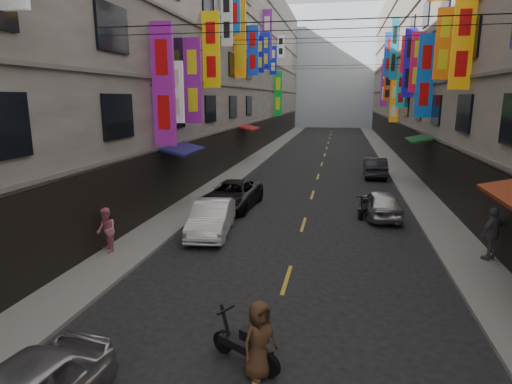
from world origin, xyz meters
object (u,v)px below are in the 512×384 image
at_px(car_right_mid, 381,204).
at_px(pedestrian_crossing, 259,340).
at_px(scooter_crossing, 246,345).
at_px(car_right_far, 375,167).
at_px(pedestrian_lfar, 106,230).
at_px(scooter_far_right, 365,207).
at_px(car_left_far, 232,195).
at_px(car_left_mid, 212,218).
at_px(pedestrian_rfar, 492,234).

relative_size(car_right_mid, pedestrian_crossing, 2.36).
bearing_deg(scooter_crossing, pedestrian_crossing, -105.04).
relative_size(car_right_far, pedestrian_lfar, 2.62).
distance_m(scooter_far_right, car_left_far, 6.56).
xyz_separation_m(scooter_far_right, pedestrian_lfar, (-9.26, -7.03, 0.48)).
xyz_separation_m(car_left_mid, pedestrian_lfar, (-2.95, -3.03, 0.24)).
relative_size(car_right_far, pedestrian_crossing, 2.60).
relative_size(car_left_mid, pedestrian_crossing, 2.57).
bearing_deg(car_left_far, car_right_far, 56.65).
bearing_deg(car_right_mid, scooter_crossing, 67.21).
height_order(scooter_far_right, car_left_far, car_left_far).
relative_size(car_right_mid, car_right_far, 0.91).
height_order(scooter_far_right, pedestrian_crossing, pedestrian_crossing).
distance_m(scooter_crossing, pedestrian_crossing, 0.60).
height_order(car_left_mid, pedestrian_rfar, pedestrian_rfar).
bearing_deg(car_right_mid, pedestrian_crossing, 69.06).
distance_m(car_left_far, pedestrian_rfar, 11.82).
bearing_deg(car_right_mid, car_left_mid, 23.62).
bearing_deg(car_left_far, pedestrian_lfar, -106.71).
xyz_separation_m(car_left_mid, pedestrian_rfar, (10.19, -1.21, 0.35)).
xyz_separation_m(scooter_crossing, pedestrian_crossing, (0.34, -0.33, 0.37)).
relative_size(scooter_far_right, car_right_mid, 0.46).
bearing_deg(scooter_crossing, car_left_mid, 50.81).
distance_m(pedestrian_lfar, pedestrian_rfar, 13.27).
bearing_deg(car_right_far, scooter_far_right, 84.05).
relative_size(pedestrian_lfar, pedestrian_crossing, 0.99).
bearing_deg(pedestrian_lfar, car_right_mid, 80.01).
relative_size(scooter_crossing, car_right_mid, 0.43).
height_order(car_left_mid, pedestrian_crossing, pedestrian_crossing).
bearing_deg(scooter_far_right, car_left_mid, 49.22).
bearing_deg(pedestrian_rfar, pedestrian_lfar, -30.12).
relative_size(car_left_mid, car_left_far, 0.86).
relative_size(scooter_far_right, car_left_far, 0.36).
relative_size(pedestrian_lfar, pedestrian_rfar, 0.88).
height_order(scooter_crossing, car_right_mid, car_right_mid).
relative_size(car_right_mid, pedestrian_lfar, 2.38).
distance_m(scooter_far_right, car_left_mid, 7.47).
bearing_deg(scooter_crossing, scooter_far_right, 15.55).
distance_m(car_right_mid, pedestrian_crossing, 13.11).
xyz_separation_m(car_left_far, pedestrian_lfar, (-2.72, -7.39, 0.25)).
height_order(scooter_crossing, car_left_far, car_left_far).
relative_size(car_left_far, pedestrian_crossing, 3.00).
relative_size(car_left_far, car_right_mid, 1.27).
bearing_deg(car_right_far, car_right_mid, 87.86).
bearing_deg(pedestrian_crossing, car_left_mid, 62.53).
distance_m(scooter_crossing, scooter_far_right, 12.71).
bearing_deg(car_right_far, scooter_crossing, 80.13).
distance_m(car_left_far, car_right_mid, 7.27).
xyz_separation_m(scooter_crossing, scooter_far_right, (3.02, 12.34, 0.00)).
bearing_deg(car_right_far, pedestrian_crossing, 81.09).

